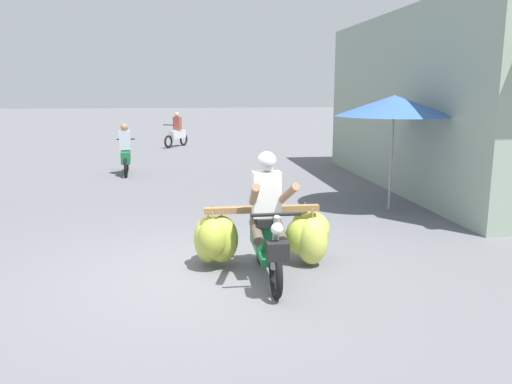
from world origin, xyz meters
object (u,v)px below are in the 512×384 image
motorbike_main_loaded (265,233)px  motorbike_distant_ahead_left (126,154)px  market_umbrella_near_shop (394,106)px  motorbike_distant_ahead_right (177,133)px

motorbike_main_loaded → motorbike_distant_ahead_left: motorbike_main_loaded is taller
motorbike_distant_ahead_left → market_umbrella_near_shop: size_ratio=0.73×
motorbike_main_loaded → motorbike_distant_ahead_left: (-2.57, 8.02, 0.09)m
motorbike_distant_ahead_left → market_umbrella_near_shop: 7.58m
motorbike_distant_ahead_left → market_umbrella_near_shop: market_umbrella_near_shop is taller
motorbike_distant_ahead_left → motorbike_distant_ahead_right: same height
motorbike_distant_ahead_left → market_umbrella_near_shop: (5.53, -4.98, 1.43)m
market_umbrella_near_shop → motorbike_distant_ahead_right: bearing=109.5°
motorbike_main_loaded → market_umbrella_near_shop: size_ratio=0.84×
motorbike_distant_ahead_right → market_umbrella_near_shop: market_umbrella_near_shop is taller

